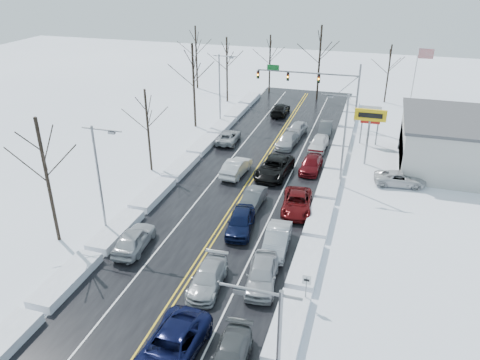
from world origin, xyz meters
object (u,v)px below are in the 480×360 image
(tires_plus_sign, at_px, (370,119))
(flagpole, at_px, (415,81))
(oncoming_car_0, at_px, (236,174))
(traffic_signal_mast, at_px, (318,82))

(tires_plus_sign, distance_m, flagpole, 14.79)
(flagpole, distance_m, oncoming_car_0, 27.28)
(traffic_signal_mast, relative_size, flagpole, 1.33)
(tires_plus_sign, height_order, flagpole, flagpole)
(tires_plus_sign, distance_m, oncoming_car_0, 14.78)
(oncoming_car_0, bearing_deg, traffic_signal_mast, -101.27)
(tires_plus_sign, height_order, oncoming_car_0, tires_plus_sign)
(traffic_signal_mast, height_order, tires_plus_sign, traffic_signal_mast)
(tires_plus_sign, xyz_separation_m, oncoming_car_0, (-12.28, -6.54, -4.99))
(flagpole, xyz_separation_m, oncoming_car_0, (-16.95, -20.54, -5.93))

